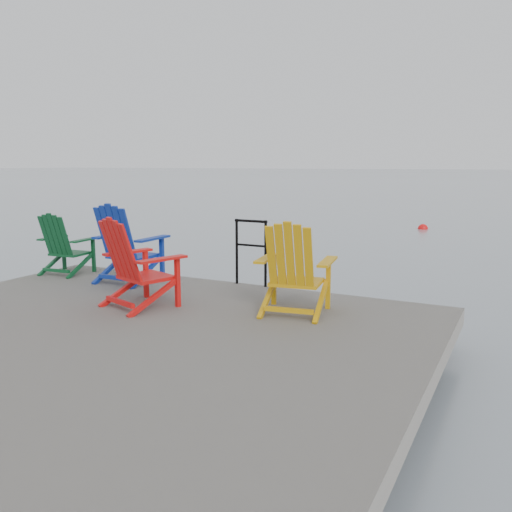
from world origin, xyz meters
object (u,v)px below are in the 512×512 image
at_px(buoy_a, 423,229).
at_px(chair_green, 64,244).
at_px(chair_red, 136,263).
at_px(chair_blue, 126,244).
at_px(handrail, 251,246).
at_px(chair_yellow, 294,268).

bearing_deg(buoy_a, chair_green, -103.74).
distance_m(chair_green, chair_red, 2.42).
height_order(chair_blue, buoy_a, chair_blue).
relative_size(handrail, chair_green, 0.99).
bearing_deg(chair_red, handrail, 86.27).
distance_m(chair_blue, chair_red, 1.40).
distance_m(handrail, chair_yellow, 1.52).
distance_m(handrail, chair_green, 2.90).
bearing_deg(chair_blue, buoy_a, 81.09).
height_order(chair_blue, chair_red, chair_blue).
bearing_deg(chair_green, chair_blue, -6.08).
xyz_separation_m(chair_yellow, buoy_a, (-0.86, 13.01, -1.02)).
distance_m(chair_red, chair_yellow, 1.81).
height_order(chair_green, buoy_a, chair_green).
bearing_deg(chair_yellow, handrail, 126.24).
relative_size(chair_green, chair_yellow, 0.89).
distance_m(chair_red, buoy_a, 13.62).
height_order(chair_blue, chair_yellow, chair_blue).
bearing_deg(handrail, chair_green, -168.25).
bearing_deg(buoy_a, handrail, -91.07).
relative_size(chair_green, chair_red, 0.88).
relative_size(chair_yellow, buoy_a, 3.07).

